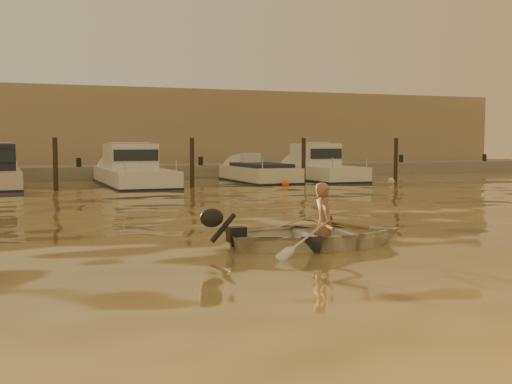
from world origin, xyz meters
name	(u,v)px	position (x,y,z in m)	size (l,w,h in m)	color
ground_plane	(383,231)	(0.00, 0.00, 0.00)	(160.00, 160.00, 0.00)	olive
dinghy	(318,235)	(-2.16, -1.28, 0.21)	(2.28, 3.19, 0.66)	white
person	(324,223)	(-2.06, -1.29, 0.42)	(0.52, 0.34, 1.44)	#A26851
outboard_motor	(235,234)	(-3.65, -1.12, 0.28)	(0.90, 0.40, 0.70)	black
oar_port	(331,223)	(-1.91, -1.31, 0.42)	(0.06, 0.06, 2.10)	brown
oar_starboard	(321,223)	(-2.11, -1.29, 0.42)	(0.06, 0.06, 2.10)	brown
moored_boat_2	(133,170)	(-2.17, 16.00, 0.62)	(2.44, 8.13, 1.75)	silver
moored_boat_3	(259,177)	(3.58, 16.00, 0.22)	(2.11, 6.07, 0.95)	beige
moored_boat_4	(321,167)	(6.77, 16.00, 0.62)	(2.11, 6.57, 1.75)	silver
piling_1	(55,167)	(-5.50, 13.80, 0.90)	(0.18, 0.18, 2.20)	#2D2319
piling_2	(192,165)	(-0.20, 13.80, 0.90)	(0.18, 0.18, 2.20)	#2D2319
piling_3	(304,163)	(4.80, 13.80, 0.90)	(0.18, 0.18, 2.20)	#2D2319
piling_4	(396,162)	(9.50, 13.80, 0.90)	(0.18, 0.18, 2.20)	#2D2319
fender_c	(134,188)	(-2.72, 13.00, 0.10)	(0.30, 0.30, 0.30)	silver
fender_d	(285,183)	(3.63, 13.13, 0.10)	(0.30, 0.30, 0.30)	orange
fender_e	(391,181)	(8.63, 12.84, 0.10)	(0.30, 0.30, 0.30)	silver
quay	(155,174)	(0.00, 21.50, 0.15)	(52.00, 4.00, 1.00)	gray
waterfront_building	(135,132)	(0.00, 27.00, 2.40)	(46.00, 7.00, 4.80)	#9E8466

